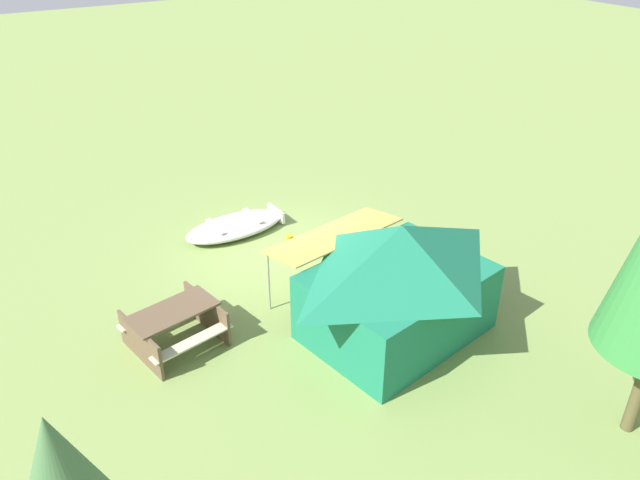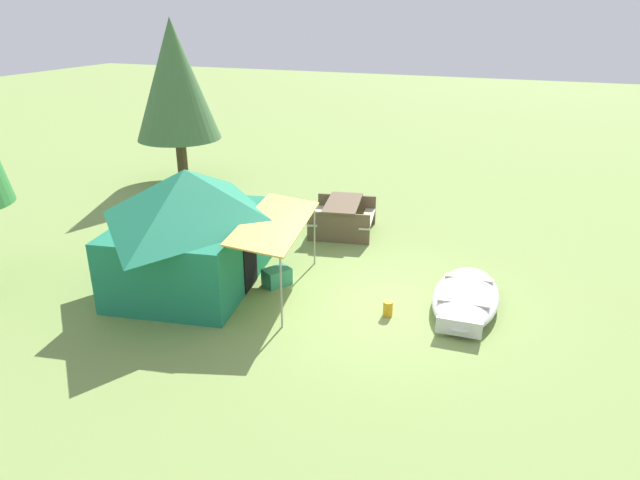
{
  "view_description": "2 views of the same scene",
  "coord_description": "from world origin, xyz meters",
  "px_view_note": "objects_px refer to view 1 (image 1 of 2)",
  "views": [
    {
      "loc": [
        5.85,
        11.19,
        7.65
      ],
      "look_at": [
        -0.2,
        1.37,
        1.08
      ],
      "focal_mm": 34.48,
      "sensor_mm": 36.0,
      "label": 1
    },
    {
      "loc": [
        -9.55,
        -2.64,
        5.28
      ],
      "look_at": [
        0.22,
        1.18,
        1.03
      ],
      "focal_mm": 32.24,
      "sensor_mm": 36.0,
      "label": 2
    }
  ],
  "objects_px": {
    "picnic_table": "(174,323)",
    "cooler_box": "(329,292)",
    "canvas_cabin_tent": "(398,279)",
    "beached_rowboat": "(235,226)",
    "fuel_can": "(290,240)"
  },
  "relations": [
    {
      "from": "canvas_cabin_tent",
      "to": "picnic_table",
      "type": "xyz_separation_m",
      "value": [
        3.82,
        -1.91,
        -0.76
      ]
    },
    {
      "from": "fuel_can",
      "to": "beached_rowboat",
      "type": "bearing_deg",
      "value": -55.95
    },
    {
      "from": "cooler_box",
      "to": "fuel_can",
      "type": "distance_m",
      "value": 2.48
    },
    {
      "from": "canvas_cabin_tent",
      "to": "cooler_box",
      "type": "bearing_deg",
      "value": -73.01
    },
    {
      "from": "cooler_box",
      "to": "beached_rowboat",
      "type": "bearing_deg",
      "value": -82.88
    },
    {
      "from": "beached_rowboat",
      "to": "fuel_can",
      "type": "height_order",
      "value": "beached_rowboat"
    },
    {
      "from": "picnic_table",
      "to": "cooler_box",
      "type": "height_order",
      "value": "picnic_table"
    },
    {
      "from": "picnic_table",
      "to": "fuel_can",
      "type": "xyz_separation_m",
      "value": [
        -3.72,
        -2.18,
        -0.34
      ]
    },
    {
      "from": "beached_rowboat",
      "to": "picnic_table",
      "type": "bearing_deg",
      "value": 50.51
    },
    {
      "from": "fuel_can",
      "to": "cooler_box",
      "type": "bearing_deg",
      "value": 80.67
    },
    {
      "from": "cooler_box",
      "to": "fuel_can",
      "type": "xyz_separation_m",
      "value": [
        -0.4,
        -2.45,
        -0.04
      ]
    },
    {
      "from": "beached_rowboat",
      "to": "picnic_table",
      "type": "xyz_separation_m",
      "value": [
        2.86,
        3.47,
        0.28
      ]
    },
    {
      "from": "beached_rowboat",
      "to": "canvas_cabin_tent",
      "type": "height_order",
      "value": "canvas_cabin_tent"
    },
    {
      "from": "cooler_box",
      "to": "fuel_can",
      "type": "bearing_deg",
      "value": -99.33
    },
    {
      "from": "cooler_box",
      "to": "fuel_can",
      "type": "height_order",
      "value": "cooler_box"
    }
  ]
}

